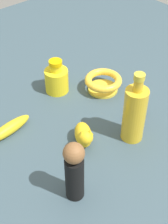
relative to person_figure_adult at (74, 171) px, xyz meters
name	(u,v)px	position (x,y,z in m)	size (l,w,h in m)	color
ground	(84,126)	(-0.19, -0.19, -0.10)	(2.00, 2.00, 0.00)	#384C56
person_figure_adult	(74,171)	(0.00, 0.00, 0.00)	(0.07, 0.07, 0.20)	black
nail_polish_jar	(141,109)	(-0.38, -0.10, -0.08)	(0.03, 0.03, 0.04)	brown
bowl	(103,82)	(-0.38, -0.29, -0.06)	(0.14, 0.14, 0.06)	yellow
bottle_tall	(134,113)	(-0.28, -0.05, 0.00)	(0.07, 0.07, 0.25)	gold
bottle_short	(57,79)	(-0.25, -0.40, -0.05)	(0.09, 0.09, 0.13)	yellow
cat_figurine	(84,135)	(-0.14, -0.13, -0.06)	(0.09, 0.12, 0.09)	yellow
banana	(9,128)	(0.01, -0.32, -0.08)	(0.16, 0.04, 0.04)	gold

